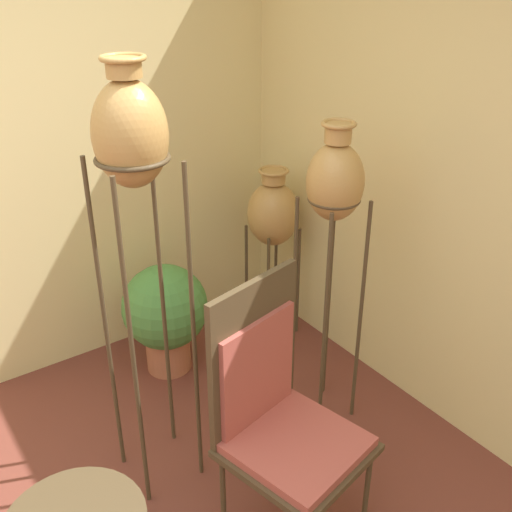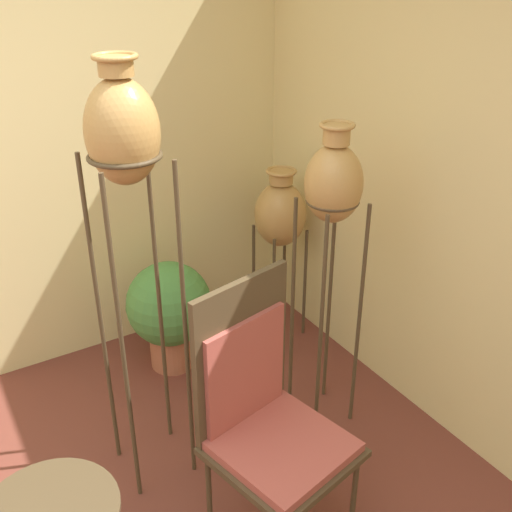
% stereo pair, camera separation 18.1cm
% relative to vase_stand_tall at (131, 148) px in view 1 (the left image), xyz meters
% --- Properties ---
extents(vase_stand_tall, '(0.30, 0.30, 1.97)m').
position_rel_vase_stand_tall_xyz_m(vase_stand_tall, '(0.00, 0.00, 0.00)').
color(vase_stand_tall, '#473823').
rests_on(vase_stand_tall, ground_plane).
extents(vase_stand_medium, '(0.27, 0.27, 1.63)m').
position_rel_vase_stand_tall_xyz_m(vase_stand_medium, '(0.91, -0.15, -0.32)').
color(vase_stand_medium, '#473823').
rests_on(vase_stand_medium, ground_plane).
extents(vase_stand_short, '(0.32, 0.32, 1.14)m').
position_rel_vase_stand_tall_xyz_m(vase_stand_short, '(1.18, 0.67, -0.79)').
color(vase_stand_short, '#473823').
rests_on(vase_stand_short, ground_plane).
extents(chair, '(0.62, 0.62, 1.17)m').
position_rel_vase_stand_tall_xyz_m(chair, '(0.29, -0.56, -1.02)').
color(chair, '#473823').
rests_on(chair, ground_plane).
extents(potted_plant, '(0.51, 0.51, 0.68)m').
position_rel_vase_stand_tall_xyz_m(potted_plant, '(0.41, 0.70, -1.24)').
color(potted_plant, '#B26647').
rests_on(potted_plant, ground_plane).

